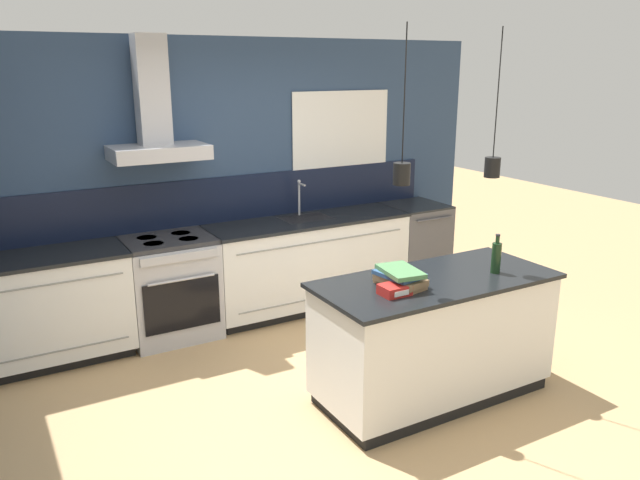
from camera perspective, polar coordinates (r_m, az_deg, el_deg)
ground_plane at (r=4.70m, az=1.50°, el=-14.34°), size 16.00×16.00×0.00m
wall_back at (r=5.94m, az=-8.80°, el=5.88°), size 5.60×2.45×2.60m
counter_run_left at (r=5.51m, az=-23.79°, el=-5.75°), size 1.31×0.64×0.91m
counter_run_sink at (r=6.17m, az=-1.10°, el=-2.09°), size 2.02×0.64×1.27m
oven_range at (r=5.68m, az=-13.46°, el=-4.25°), size 0.76×0.66×0.91m
dishwasher at (r=6.87m, az=8.51°, el=-0.46°), size 0.60×0.65×0.91m
kitchen_island at (r=4.62m, az=10.32°, el=-8.74°), size 1.75×0.78×0.91m
bottle_on_island at (r=4.63m, az=15.81°, el=-1.50°), size 0.07×0.07×0.29m
book_stack at (r=4.23m, az=7.34°, el=-3.38°), size 0.28×0.38×0.13m
red_supply_box at (r=4.09m, az=6.84°, el=-4.54°), size 0.19×0.16×0.07m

